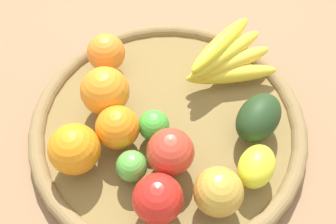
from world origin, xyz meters
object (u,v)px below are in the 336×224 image
Objects in this scene: orange_1 at (118,127)px; apple_0 at (218,192)px; orange_2 at (74,149)px; lemon_0 at (256,167)px; avocado at (258,118)px; lime_0 at (154,125)px; banana_bunch at (227,59)px; lime_1 at (132,166)px; orange_0 at (106,53)px; apple_1 at (170,152)px; orange_3 at (105,91)px; apple_2 at (158,199)px.

apple_0 is (-0.01, 0.18, 0.00)m from orange_1.
orange_2 reaches higher than orange_1.
lemon_0 is 0.09m from avocado.
lemon_0 is 0.27m from orange_2.
banana_bunch is at bearing 173.65° from lime_0.
lime_1 is (0.26, -0.00, -0.01)m from banana_bunch.
apple_1 is at bearing 67.42° from orange_0.
orange_0 is 0.73× the size of avocado.
orange_3 is at bearing -120.95° from lime_1.
orange_2 is (0.11, -0.06, 0.01)m from lime_0.
apple_2 is (0.28, 0.06, 0.00)m from banana_bunch.
lemon_0 is at bearing 163.17° from apple_0.
avocado is at bearing 99.50° from orange_0.
lemon_0 reaches higher than lime_1.
avocado is at bearing -151.64° from lemon_0.
apple_2 is (0.06, -0.06, 0.00)m from apple_0.
apple_2 is at bearing 41.73° from lime_0.
orange_2 is (0.15, -0.23, 0.01)m from lemon_0.
orange_2 is (0.09, -0.12, 0.00)m from apple_1.
apple_1 is at bearing -155.86° from apple_2.
orange_0 is (-0.06, -0.16, 0.01)m from lime_0.
apple_2 is at bearing 96.44° from orange_2.
avocado is (-0.12, 0.23, -0.01)m from orange_3.
orange_3 is at bearing -97.03° from apple_0.
lime_0 is at bearing -138.27° from apple_2.
orange_3 is 0.86× the size of avocado.
orange_3 is 0.10m from lime_0.
lemon_0 reaches higher than lime_0.
orange_3 is at bearing -87.27° from lime_0.
orange_1 is at bearing -120.22° from lime_1.
apple_1 is 0.93× the size of orange_2.
orange_1 is at bearing -46.97° from avocado.
apple_0 is at bearing -16.83° from lemon_0.
avocado is at bearing 133.03° from orange_1.
banana_bunch is at bearing -150.10° from apple_0.
avocado is at bearing 131.38° from lime_0.
orange_1 is 0.07m from orange_2.
banana_bunch is at bearing -124.14° from avocado.
apple_0 is at bearing 134.93° from apple_2.
orange_1 is at bearing -87.72° from apple_0.
lime_0 is 0.74× the size of orange_0.
apple_2 is at bearing 24.14° from apple_1.
apple_0 is 0.92× the size of orange_2.
banana_bunch is 3.33× the size of lime_0.
avocado is at bearing -172.41° from apple_0.
apple_0 is at bearing 82.97° from orange_3.
orange_3 is (0.04, -0.27, 0.01)m from lemon_0.
apple_2 is at bearing -45.07° from apple_0.
orange_0 is 0.20m from orange_2.
orange_1 is 0.13m from apple_2.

